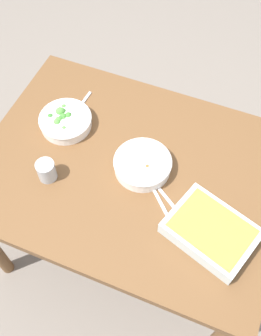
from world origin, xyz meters
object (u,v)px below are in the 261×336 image
(baking_dish, at_px, (211,231))
(fork_on_table, at_px, (170,203))
(broccoli_bowl, at_px, (65,121))
(stew_bowl, at_px, (143,164))
(spoon_by_stew, at_px, (154,190))
(spoon_by_broccoli, at_px, (78,109))
(drink_cup, at_px, (47,171))

(baking_dish, distance_m, fork_on_table, 0.19)
(broccoli_bowl, bearing_deg, fork_on_table, 160.77)
(stew_bowl, height_order, broccoli_bowl, broccoli_bowl)
(broccoli_bowl, relative_size, fork_on_table, 1.41)
(baking_dish, height_order, spoon_by_stew, baking_dish)
(fork_on_table, bearing_deg, spoon_by_broccoli, -28.06)
(broccoli_bowl, height_order, drink_cup, drink_cup)
(broccoli_bowl, bearing_deg, drink_cup, 101.37)
(drink_cup, relative_size, spoon_by_broccoli, 0.48)
(broccoli_bowl, height_order, spoon_by_broccoli, broccoli_bowl)
(broccoli_bowl, xyz_separation_m, fork_on_table, (-0.53, 0.18, -0.03))
(stew_bowl, relative_size, spoon_by_stew, 1.65)
(broccoli_bowl, xyz_separation_m, drink_cup, (-0.05, 0.25, 0.01))
(drink_cup, bearing_deg, fork_on_table, -171.85)
(baking_dish, height_order, spoon_by_broccoli, baking_dish)
(stew_bowl, height_order, spoon_by_broccoli, stew_bowl)
(baking_dish, relative_size, spoon_by_broccoli, 2.01)
(stew_bowl, relative_size, baking_dish, 0.64)
(broccoli_bowl, relative_size, baking_dish, 0.62)
(stew_bowl, xyz_separation_m, fork_on_table, (-0.15, 0.10, -0.03))
(broccoli_bowl, bearing_deg, baking_dish, 160.22)
(baking_dish, distance_m, spoon_by_stew, 0.27)
(drink_cup, bearing_deg, baking_dish, -179.90)
(stew_bowl, bearing_deg, baking_dish, 152.21)
(broccoli_bowl, distance_m, fork_on_table, 0.56)
(stew_bowl, bearing_deg, broccoli_bowl, -12.22)
(drink_cup, distance_m, spoon_by_stew, 0.42)
(baking_dish, distance_m, spoon_by_broccoli, 0.77)
(broccoli_bowl, relative_size, spoon_by_broccoli, 1.26)
(baking_dish, relative_size, drink_cup, 4.16)
(broccoli_bowl, bearing_deg, spoon_by_broccoli, -94.86)
(baking_dish, bearing_deg, fork_on_table, -21.44)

